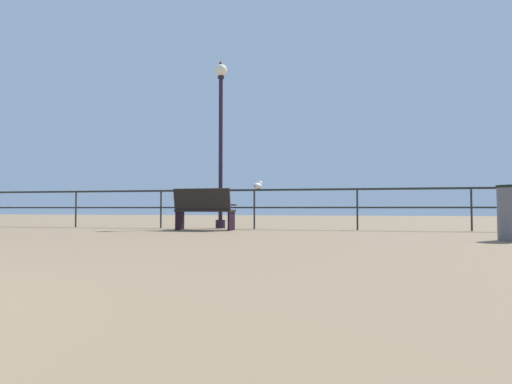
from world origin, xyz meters
name	(u,v)px	position (x,y,z in m)	size (l,w,h in m)	color
pier_railing	(207,199)	(0.00, 9.80, 0.77)	(23.15, 0.05, 1.02)	#252824
bench_near_left	(204,208)	(0.23, 8.91, 0.54)	(1.43, 0.74, 1.00)	black
lamppost_center	(221,128)	(0.31, 10.04, 2.69)	(0.33, 0.33, 4.53)	black
seagull_on_rail	(258,185)	(1.38, 9.82, 1.12)	(0.25, 0.46, 0.22)	silver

